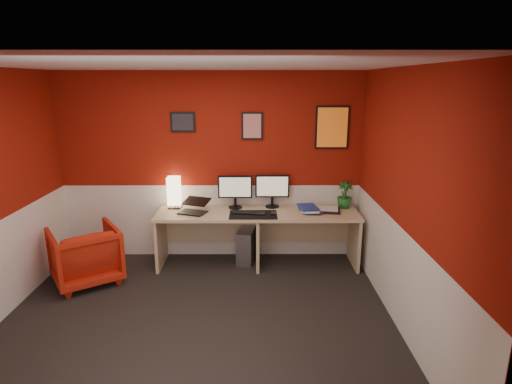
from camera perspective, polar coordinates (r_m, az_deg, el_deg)
name	(u,v)px	position (r m, az deg, el deg)	size (l,w,h in m)	color
ground	(197,323)	(4.48, -8.01, -17.20)	(4.00, 3.50, 0.01)	black
ceiling	(187,65)	(3.81, -9.41, 16.70)	(4.00, 3.50, 0.01)	white
wall_back	(211,167)	(5.65, -6.13, 3.37)	(4.00, 0.01, 2.50)	#901406
wall_front	(145,298)	(2.37, -14.85, -13.73)	(4.00, 0.01, 2.50)	#901406
wall_right	(406,204)	(4.17, 19.70, -1.56)	(0.01, 3.50, 2.50)	#901406
wainscot_back	(212,221)	(5.84, -5.93, -3.87)	(4.00, 0.01, 1.00)	silver
wainscot_right	(399,277)	(4.43, 18.78, -10.92)	(0.01, 3.50, 1.00)	silver
desk	(258,239)	(5.54, 0.22, -6.34)	(2.60, 0.65, 0.73)	tan
shoji_lamp	(174,193)	(5.65, -11.06, -0.16)	(0.16, 0.16, 0.40)	#FFE5B2
laptop	(192,205)	(5.39, -8.63, -1.75)	(0.33, 0.23, 0.22)	black
monitor_left	(235,187)	(5.52, -2.86, 0.72)	(0.45, 0.06, 0.58)	black
monitor_right	(272,186)	(5.55, 2.24, 0.81)	(0.45, 0.06, 0.58)	black
desk_mat	(253,215)	(5.30, -0.39, -3.10)	(0.60, 0.38, 0.01)	black
keyboard	(249,213)	(5.34, -0.99, -2.81)	(0.42, 0.14, 0.02)	black
mouse	(273,214)	(5.29, 2.39, -2.95)	(0.06, 0.10, 0.03)	black
book_bottom	(302,211)	(5.44, 6.22, -2.56)	(0.24, 0.32, 0.03)	navy
book_middle	(301,209)	(5.44, 6.18, -2.29)	(0.23, 0.32, 0.02)	silver
book_top	(299,208)	(5.41, 5.88, -2.13)	(0.23, 0.30, 0.03)	navy
zen_tray	(326,210)	(5.52, 9.49, -2.45)	(0.35, 0.25, 0.03)	black
potted_plant	(345,195)	(5.67, 11.95, -0.39)	(0.20, 0.20, 0.35)	#19591E
pc_tower	(246,245)	(5.70, -1.32, -7.21)	(0.20, 0.45, 0.45)	#99999E
armchair	(85,255)	(5.49, -22.18, -7.92)	(0.73, 0.76, 0.69)	red
art_left	(183,122)	(5.59, -9.92, 9.34)	(0.32, 0.02, 0.26)	black
art_center	(252,126)	(5.52, -0.52, 8.96)	(0.28, 0.02, 0.36)	red
art_right	(332,127)	(5.62, 10.30, 8.62)	(0.44, 0.02, 0.56)	orange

